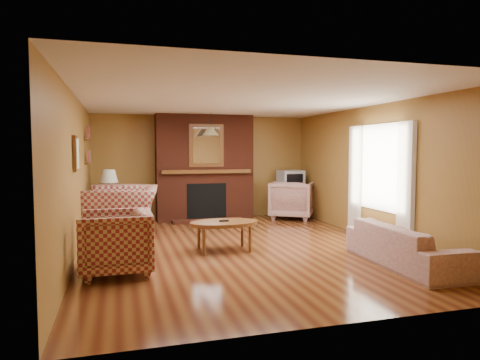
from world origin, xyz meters
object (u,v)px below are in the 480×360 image
object	(u,v)px
table_lamp	(109,183)
fireplace	(205,168)
floral_sofa	(406,245)
plaid_loveseat	(122,213)
side_table	(109,214)
crt_tv	(291,181)
coffee_table	(224,225)
floral_armchair	(292,200)
plaid_armchair	(116,242)
tv_stand	(290,204)

from	to	relation	value
table_lamp	fireplace	bearing A→B (deg)	14.29
floral_sofa	plaid_loveseat	bearing A→B (deg)	53.26
plaid_loveseat	table_lamp	xyz separation A→B (m)	(-0.25, 1.15, 0.46)
fireplace	floral_sofa	size ratio (longest dim) A/B	1.22
fireplace	table_lamp	world-z (taller)	fireplace
side_table	crt_tv	world-z (taller)	crt_tv
coffee_table	table_lamp	distance (m)	3.20
plaid_loveseat	crt_tv	world-z (taller)	crt_tv
floral_armchair	table_lamp	distance (m)	4.11
floral_sofa	plaid_armchair	bearing A→B (deg)	81.78
table_lamp	plaid_loveseat	bearing A→B (deg)	-77.77
plaid_loveseat	floral_armchair	distance (m)	4.03
coffee_table	table_lamp	size ratio (longest dim) A/B	1.74
floral_sofa	table_lamp	distance (m)	5.80
floral_armchair	crt_tv	bearing A→B (deg)	-72.33
floral_armchair	coffee_table	size ratio (longest dim) A/B	0.88
crt_tv	plaid_armchair	bearing A→B (deg)	-136.42
plaid_armchair	floral_sofa	distance (m)	3.91
floral_sofa	tv_stand	world-z (taller)	tv_stand
plaid_loveseat	coffee_table	xyz separation A→B (m)	(1.54, -1.45, -0.05)
crt_tv	fireplace	bearing A→B (deg)	174.70
fireplace	coffee_table	bearing A→B (deg)	-95.61
plaid_loveseat	tv_stand	world-z (taller)	plaid_loveseat
fireplace	floral_armchair	size ratio (longest dim) A/B	2.49
floral_sofa	coffee_table	bearing A→B (deg)	56.93
plaid_armchair	table_lamp	distance (m)	3.50
floral_sofa	side_table	xyz separation A→B (m)	(-4.00, 4.15, -0.00)
table_lamp	crt_tv	distance (m)	4.16
coffee_table	crt_tv	bearing A→B (deg)	51.35
fireplace	floral_armchair	bearing A→B (deg)	-12.69
table_lamp	crt_tv	bearing A→B (deg)	4.74
fireplace	plaid_loveseat	bearing A→B (deg)	-137.61
fireplace	plaid_armchair	xyz separation A→B (m)	(-1.95, -4.00, -0.77)
tv_stand	side_table	bearing A→B (deg)	-173.74
plaid_armchair	floral_armchair	xyz separation A→B (m)	(3.93, 3.55, 0.03)
fireplace	tv_stand	bearing A→B (deg)	-5.15
plaid_armchair	tv_stand	bearing A→B (deg)	133.35
fireplace	floral_sofa	bearing A→B (deg)	-67.90
plaid_loveseat	side_table	bearing A→B (deg)	-161.94
side_table	tv_stand	xyz separation A→B (m)	(4.15, 0.35, 0.03)
coffee_table	plaid_armchair	bearing A→B (deg)	-152.41
plaid_armchair	side_table	size ratio (longest dim) A/B	1.58
fireplace	plaid_armchair	distance (m)	4.51
crt_tv	side_table	bearing A→B (deg)	-175.26
floral_armchair	floral_sofa	bearing A→B (deg)	121.12
coffee_table	crt_tv	world-z (taller)	crt_tv
fireplace	coffee_table	distance (m)	3.24
plaid_loveseat	coffee_table	bearing A→B (deg)	52.59
fireplace	table_lamp	size ratio (longest dim) A/B	3.83
crt_tv	plaid_loveseat	bearing A→B (deg)	-158.98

